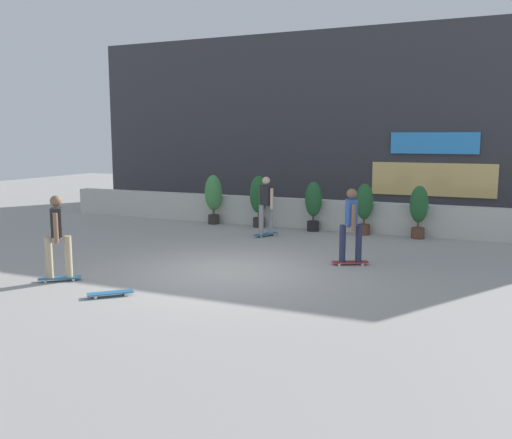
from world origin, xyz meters
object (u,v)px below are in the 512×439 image
skateboard_near_camera (110,293)px  potted_plant_2 (313,203)px  potted_plant_3 (364,205)px  potted_plant_1 (259,197)px  skater_far_left (351,223)px  skater_foreground (58,234)px  potted_plant_0 (213,195)px  skater_by_wall_right (266,203)px  potted_plant_4 (419,208)px

skateboard_near_camera → potted_plant_2: bearing=81.9°
potted_plant_2 → potted_plant_3: potted_plant_2 is taller
potted_plant_1 → potted_plant_3: bearing=0.0°
potted_plant_3 → skateboard_near_camera: size_ratio=2.07×
potted_plant_1 → potted_plant_3: (3.31, 0.00, -0.09)m
skater_far_left → skater_foreground: same height
potted_plant_1 → skater_far_left: skater_far_left is taller
potted_plant_0 → potted_plant_3: 4.91m
skater_by_wall_right → skater_far_left: bearing=-39.4°
potted_plant_0 → potted_plant_2: size_ratio=1.07×
potted_plant_3 → skateboard_near_camera: 8.53m
potted_plant_4 → skater_far_left: skater_far_left is taller
potted_plant_4 → skater_foreground: skater_foreground is taller
potted_plant_4 → skateboard_near_camera: 9.12m
potted_plant_1 → skater_far_left: size_ratio=0.95×
potted_plant_4 → skater_foreground: (-5.79, -7.60, 0.09)m
potted_plant_1 → potted_plant_2: potted_plant_1 is taller
skater_by_wall_right → skater_far_left: (3.09, -2.54, 0.00)m
skater_by_wall_right → skater_far_left: 4.00m
potted_plant_0 → potted_plant_4: bearing=-0.0°
potted_plant_3 → skater_far_left: (0.60, -3.92, 0.08)m
skater_foreground → potted_plant_3: bearing=60.7°
potted_plant_4 → skateboard_near_camera: (-4.20, -8.06, -0.79)m
potted_plant_4 → skater_by_wall_right: bearing=-161.0°
potted_plant_4 → skater_far_left: 4.02m
potted_plant_0 → potted_plant_4: 6.44m
potted_plant_4 → skater_far_left: bearing=-103.2°
skater_far_left → skateboard_near_camera: (-3.29, -4.14, -0.88)m
potted_plant_1 → skater_foreground: skater_foreground is taller
potted_plant_2 → skater_far_left: skater_far_left is taller
skater_by_wall_right → potted_plant_2: bearing=55.3°
potted_plant_0 → skater_by_wall_right: (2.43, -1.38, 0.01)m
potted_plant_3 → skater_far_left: skater_far_left is taller
potted_plant_0 → potted_plant_2: potted_plant_0 is taller
potted_plant_0 → skater_foreground: (0.64, -7.60, 0.01)m
potted_plant_0 → skateboard_near_camera: size_ratio=2.22×
potted_plant_3 → skater_by_wall_right: bearing=-151.0°
potted_plant_3 → skater_foreground: bearing=-119.3°
potted_plant_3 → potted_plant_1: bearing=180.0°
potted_plant_1 → skateboard_near_camera: (0.63, -8.06, -0.89)m
potted_plant_0 → skateboard_near_camera: bearing=-74.5°
potted_plant_1 → skater_by_wall_right: (0.82, -1.38, -0.01)m
potted_plant_0 → skater_far_left: size_ratio=0.94×
potted_plant_3 → skater_by_wall_right: 2.85m
potted_plant_4 → potted_plant_3: bearing=180.0°
skater_by_wall_right → potted_plant_4: bearing=19.0°
skater_by_wall_right → potted_plant_3: bearing=29.0°
skater_by_wall_right → skater_far_left: same height
skater_by_wall_right → potted_plant_0: bearing=150.4°
skateboard_near_camera → potted_plant_4: bearing=62.4°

